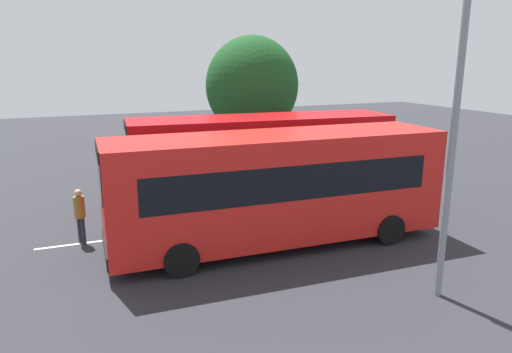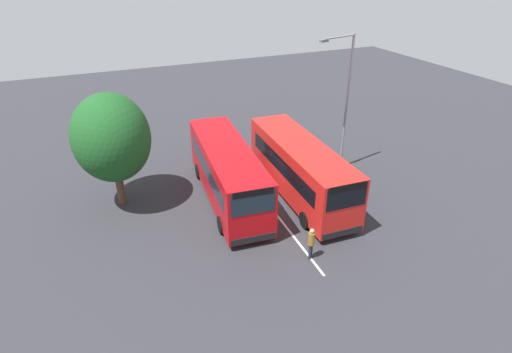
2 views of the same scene
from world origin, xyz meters
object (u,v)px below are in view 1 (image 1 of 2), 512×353
at_px(street_lamp, 448,77).
at_px(depot_tree, 252,86).
at_px(bus_center_left, 277,186).
at_px(bus_far_left, 261,156).
at_px(pedestrian, 80,212).

height_order(street_lamp, depot_tree, street_lamp).
bearing_deg(bus_center_left, bus_far_left, -104.73).
relative_size(bus_far_left, depot_tree, 1.54).
bearing_deg(bus_far_left, depot_tree, -104.00).
xyz_separation_m(bus_far_left, pedestrian, (6.73, 1.73, -0.83)).
height_order(bus_far_left, pedestrian, bus_far_left).
distance_m(bus_center_left, depot_tree, 10.80).
relative_size(bus_center_left, pedestrian, 5.90).
relative_size(pedestrian, street_lamp, 0.19).
relative_size(bus_far_left, bus_center_left, 1.01).
bearing_deg(bus_far_left, street_lamp, 101.20).
bearing_deg(street_lamp, pedestrian, 35.85).
distance_m(bus_center_left, street_lamp, 5.68).
bearing_deg(bus_far_left, pedestrian, 19.99).
xyz_separation_m(bus_center_left, street_lamp, (-2.10, 4.16, 3.25)).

